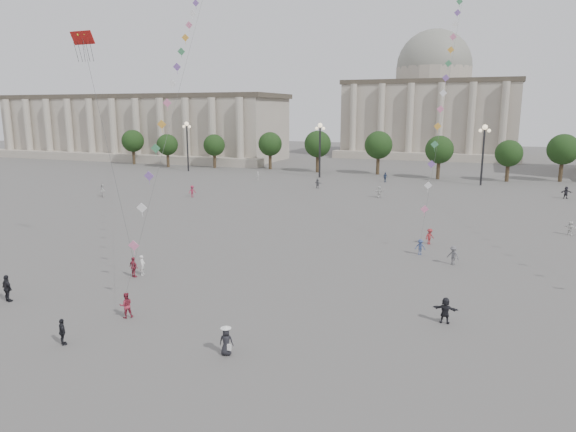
% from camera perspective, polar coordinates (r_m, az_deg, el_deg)
% --- Properties ---
extents(ground, '(360.00, 360.00, 0.00)m').
position_cam_1_polar(ground, '(33.38, -8.12, -11.66)').
color(ground, '#555350').
rests_on(ground, ground).
extents(hall_west, '(84.00, 26.22, 17.20)m').
position_cam_1_polar(hall_west, '(150.60, -16.16, 9.48)').
color(hall_west, '#A4988A').
rests_on(hall_west, ground).
extents(hall_central, '(48.30, 34.30, 35.50)m').
position_cam_1_polar(hall_central, '(156.64, 15.63, 11.70)').
color(hall_central, '#A4988A').
rests_on(hall_central, ground).
extents(tree_row, '(137.12, 5.12, 8.00)m').
position_cam_1_polar(tree_row, '(106.06, 12.69, 7.24)').
color(tree_row, '#382B1C').
rests_on(tree_row, ground).
extents(lamp_post_far_west, '(2.00, 0.90, 10.65)m').
position_cam_1_polar(lamp_post_far_west, '(113.99, -11.15, 8.59)').
color(lamp_post_far_west, '#262628').
rests_on(lamp_post_far_west, ground).
extents(lamp_post_mid_west, '(2.00, 0.90, 10.65)m').
position_cam_1_polar(lamp_post_mid_west, '(101.43, 3.57, 8.42)').
color(lamp_post_mid_west, '#262628').
rests_on(lamp_post_mid_west, ground).
extents(lamp_post_mid_east, '(2.00, 0.90, 10.65)m').
position_cam_1_polar(lamp_post_mid_east, '(96.87, 20.92, 7.52)').
color(lamp_post_mid_east, '#262628').
rests_on(lamp_post_mid_east, ground).
extents(person_crowd_0, '(1.04, 1.08, 1.81)m').
position_cam_1_polar(person_crowd_0, '(96.94, 10.74, 4.26)').
color(person_crowd_0, navy).
rests_on(person_crowd_0, ground).
extents(person_crowd_1, '(1.13, 1.18, 1.92)m').
position_cam_1_polar(person_crowd_1, '(84.13, -19.89, 2.68)').
color(person_crowd_1, beige).
rests_on(person_crowd_1, ground).
extents(person_crowd_2, '(1.25, 1.36, 1.84)m').
position_cam_1_polar(person_crowd_2, '(79.90, -10.59, 2.71)').
color(person_crowd_2, '#9A2A44').
rests_on(person_crowd_2, ground).
extents(person_crowd_3, '(1.58, 0.55, 1.69)m').
position_cam_1_polar(person_crowd_3, '(34.16, 17.07, -9.99)').
color(person_crowd_3, black).
rests_on(person_crowd_3, ground).
extents(person_crowd_4, '(1.62, 1.50, 1.81)m').
position_cam_1_polar(person_crowd_4, '(79.50, 10.09, 2.67)').
color(person_crowd_4, silver).
rests_on(person_crowd_4, ground).
extents(person_crowd_6, '(1.24, 1.01, 1.67)m').
position_cam_1_polar(person_crowd_6, '(46.69, 17.87, -4.18)').
color(person_crowd_6, '#5D5D62').
rests_on(person_crowd_6, ground).
extents(person_crowd_7, '(1.41, 1.18, 1.52)m').
position_cam_1_polar(person_crowd_7, '(62.71, 28.87, -1.17)').
color(person_crowd_7, white).
rests_on(person_crowd_7, ground).
extents(person_crowd_8, '(1.12, 1.17, 1.60)m').
position_cam_1_polar(person_crowd_8, '(53.03, 15.47, -2.20)').
color(person_crowd_8, maroon).
rests_on(person_crowd_8, ground).
extents(person_crowd_9, '(1.79, 1.03, 1.84)m').
position_cam_1_polar(person_crowd_9, '(88.01, 28.51, 2.30)').
color(person_crowd_9, black).
rests_on(person_crowd_9, ground).
extents(person_crowd_10, '(0.67, 0.68, 1.58)m').
position_cam_1_polar(person_crowd_10, '(98.41, -3.35, 4.48)').
color(person_crowd_10, silver).
rests_on(person_crowd_10, ground).
extents(person_crowd_12, '(1.59, 1.15, 1.66)m').
position_cam_1_polar(person_crowd_12, '(87.84, 3.31, 3.64)').
color(person_crowd_12, slate).
rests_on(person_crowd_12, ground).
extents(person_crowd_13, '(0.56, 0.69, 1.65)m').
position_cam_1_polar(person_crowd_13, '(43.41, -15.87, -5.27)').
color(person_crowd_13, white).
rests_on(person_crowd_13, ground).
extents(tourist_0, '(1.06, 0.70, 1.68)m').
position_cam_1_polar(tourist_0, '(43.01, -16.77, -5.46)').
color(tourist_0, maroon).
rests_on(tourist_0, ground).
extents(tourist_1, '(0.97, 0.84, 1.57)m').
position_cam_1_polar(tourist_1, '(32.57, -23.79, -11.70)').
color(tourist_1, black).
rests_on(tourist_1, ground).
extents(tourist_4, '(1.22, 0.75, 1.95)m').
position_cam_1_polar(tourist_4, '(41.06, -28.74, -7.07)').
color(tourist_4, black).
rests_on(tourist_4, ground).
extents(kite_flyer_0, '(1.03, 1.03, 1.68)m').
position_cam_1_polar(kite_flyer_0, '(35.10, -17.55, -9.43)').
color(kite_flyer_0, maroon).
rests_on(kite_flyer_0, ground).
extents(kite_flyer_1, '(1.01, 0.64, 1.48)m').
position_cam_1_polar(kite_flyer_1, '(49.00, 14.48, -3.36)').
color(kite_flyer_1, '#354778').
rests_on(kite_flyer_1, ground).
extents(hat_person, '(0.86, 0.66, 1.69)m').
position_cam_1_polar(hat_person, '(28.98, -6.88, -13.58)').
color(hat_person, black).
rests_on(hat_person, ground).
extents(dragon_kite, '(4.07, 1.75, 18.54)m').
position_cam_1_polar(dragon_kite, '(47.36, -21.74, 16.90)').
color(dragon_kite, '#B41613').
rests_on(dragon_kite, ground).
extents(kite_train_west, '(21.50, 54.10, 72.89)m').
position_cam_1_polar(kite_train_west, '(64.18, -10.21, 21.62)').
color(kite_train_west, '#3F3F3F').
rests_on(kite_train_west, ground).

